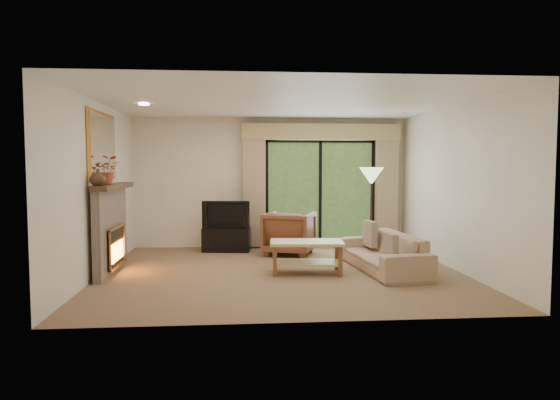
{
  "coord_description": "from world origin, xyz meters",
  "views": [
    {
      "loc": [
        -0.66,
        -7.61,
        1.66
      ],
      "look_at": [
        0.0,
        0.3,
        1.1
      ],
      "focal_mm": 32.0,
      "sensor_mm": 36.0,
      "label": 1
    }
  ],
  "objects": [
    {
      "name": "floor",
      "position": [
        0.0,
        0.0,
        0.0
      ],
      "size": [
        5.5,
        5.5,
        0.0
      ],
      "primitive_type": "plane",
      "color": "#86674B",
      "rests_on": "ground"
    },
    {
      "name": "mirror",
      "position": [
        -2.71,
        0.2,
        1.95
      ],
      "size": [
        0.07,
        1.45,
        1.02
      ],
      "primitive_type": null,
      "color": "gold",
      "rests_on": "wall_left"
    },
    {
      "name": "floor_lamp",
      "position": [
        1.71,
        1.12,
        0.81
      ],
      "size": [
        0.44,
        0.44,
        1.62
      ],
      "primitive_type": null,
      "rotation": [
        0.0,
        0.0,
        -0.02
      ],
      "color": "white",
      "rests_on": "floor"
    },
    {
      "name": "sofa",
      "position": [
        1.61,
        -0.03,
        0.29
      ],
      "size": [
        0.98,
        2.07,
        0.58
      ],
      "primitive_type": "imported",
      "rotation": [
        0.0,
        0.0,
        -1.47
      ],
      "color": "tan",
      "rests_on": "floor"
    },
    {
      "name": "media_console",
      "position": [
        -0.89,
        1.95,
        0.23
      ],
      "size": [
        0.95,
        0.52,
        0.45
      ],
      "primitive_type": "cube",
      "rotation": [
        0.0,
        0.0,
        -0.13
      ],
      "color": "black",
      "rests_on": "floor"
    },
    {
      "name": "wall_back",
      "position": [
        0.0,
        2.5,
        1.3
      ],
      "size": [
        5.0,
        0.0,
        5.0
      ],
      "primitive_type": "plane",
      "rotation": [
        1.57,
        0.0,
        0.0
      ],
      "color": "#F3E5CE",
      "rests_on": "ground"
    },
    {
      "name": "sliding_door",
      "position": [
        1.0,
        2.45,
        1.1
      ],
      "size": [
        2.26,
        0.1,
        2.16
      ],
      "primitive_type": null,
      "color": "black",
      "rests_on": "floor"
    },
    {
      "name": "vase",
      "position": [
        -2.61,
        -0.5,
        1.49
      ],
      "size": [
        0.28,
        0.28,
        0.24
      ],
      "primitive_type": "imported",
      "rotation": [
        0.0,
        0.0,
        0.27
      ],
      "color": "#412D1D",
      "rests_on": "fireplace"
    },
    {
      "name": "curtain_left",
      "position": [
        -0.35,
        2.34,
        1.2
      ],
      "size": [
        0.45,
        0.18,
        2.35
      ],
      "primitive_type": "cube",
      "color": "tan",
      "rests_on": "floor"
    },
    {
      "name": "armchair",
      "position": [
        0.27,
        1.5,
        0.4
      ],
      "size": [
        1.11,
        1.12,
        0.8
      ],
      "primitive_type": "imported",
      "rotation": [
        0.0,
        0.0,
        2.78
      ],
      "color": "brown",
      "rests_on": "floor"
    },
    {
      "name": "branches",
      "position": [
        -2.61,
        -0.02,
        1.58
      ],
      "size": [
        0.42,
        0.37,
        0.42
      ],
      "primitive_type": "imported",
      "rotation": [
        0.0,
        0.0,
        0.12
      ],
      "color": "#B6442D",
      "rests_on": "fireplace"
    },
    {
      "name": "wall_front",
      "position": [
        0.0,
        -2.5,
        1.3
      ],
      "size": [
        5.0,
        0.0,
        5.0
      ],
      "primitive_type": "plane",
      "rotation": [
        -1.57,
        0.0,
        0.0
      ],
      "color": "#F3E5CE",
      "rests_on": "ground"
    },
    {
      "name": "coffee_table",
      "position": [
        0.37,
        -0.13,
        0.25
      ],
      "size": [
        1.16,
        0.7,
        0.5
      ],
      "primitive_type": null,
      "rotation": [
        0.0,
        0.0,
        -0.08
      ],
      "color": "#D0BE74",
      "rests_on": "floor"
    },
    {
      "name": "pillow_near",
      "position": [
        1.54,
        -0.61,
        0.49
      ],
      "size": [
        0.13,
        0.35,
        0.35
      ],
      "primitive_type": "cube",
      "rotation": [
        0.0,
        0.0,
        0.1
      ],
      "color": "#4D392A",
      "rests_on": "sofa"
    },
    {
      "name": "wall_right",
      "position": [
        2.75,
        0.0,
        1.3
      ],
      "size": [
        0.0,
        5.0,
        5.0
      ],
      "primitive_type": "plane",
      "rotation": [
        1.57,
        0.0,
        -1.57
      ],
      "color": "#F3E5CE",
      "rests_on": "ground"
    },
    {
      "name": "curtain_right",
      "position": [
        2.35,
        2.34,
        1.2
      ],
      "size": [
        0.45,
        0.18,
        2.35
      ],
      "primitive_type": "cube",
      "color": "tan",
      "rests_on": "floor"
    },
    {
      "name": "tv",
      "position": [
        -0.89,
        1.95,
        0.72
      ],
      "size": [
        0.92,
        0.23,
        0.53
      ],
      "primitive_type": "imported",
      "rotation": [
        0.0,
        0.0,
        -0.13
      ],
      "color": "black",
      "rests_on": "media_console"
    },
    {
      "name": "wall_left",
      "position": [
        -2.75,
        0.0,
        1.3
      ],
      "size": [
        0.0,
        5.0,
        5.0
      ],
      "primitive_type": "plane",
      "rotation": [
        1.57,
        0.0,
        1.57
      ],
      "color": "#F3E5CE",
      "rests_on": "ground"
    },
    {
      "name": "cornice",
      "position": [
        1.0,
        2.36,
        2.32
      ],
      "size": [
        3.2,
        0.24,
        0.32
      ],
      "primitive_type": "cube",
      "color": "tan",
      "rests_on": "wall_back"
    },
    {
      "name": "ceiling",
      "position": [
        0.0,
        0.0,
        2.6
      ],
      "size": [
        5.5,
        5.5,
        0.0
      ],
      "primitive_type": "plane",
      "rotation": [
        3.14,
        0.0,
        0.0
      ],
      "color": "white",
      "rests_on": "ground"
    },
    {
      "name": "fireplace",
      "position": [
        -2.63,
        0.2,
        0.69
      ],
      "size": [
        0.24,
        1.7,
        1.37
      ],
      "primitive_type": null,
      "color": "#75685E",
      "rests_on": "floor"
    },
    {
      "name": "pillow_far",
      "position": [
        1.54,
        0.54,
        0.51
      ],
      "size": [
        0.15,
        0.43,
        0.42
      ],
      "primitive_type": "cube",
      "rotation": [
        0.0,
        0.0,
        0.1
      ],
      "color": "#4D392A",
      "rests_on": "sofa"
    }
  ]
}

